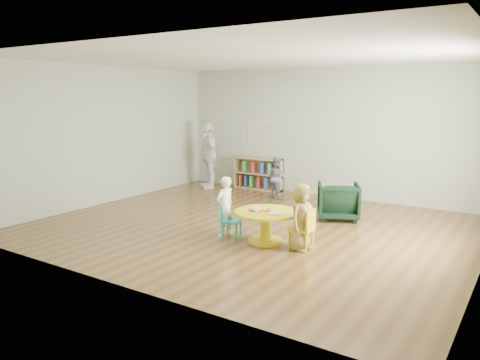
{
  "coord_description": "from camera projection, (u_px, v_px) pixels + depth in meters",
  "views": [
    {
      "loc": [
        4.01,
        -6.57,
        2.19
      ],
      "look_at": [
        -0.07,
        -0.3,
        0.84
      ],
      "focal_mm": 35.0,
      "sensor_mm": 36.0,
      "label": 1
    }
  ],
  "objects": [
    {
      "name": "room",
      "position": [
        254.0,
        115.0,
        7.62
      ],
      "size": [
        7.1,
        7.0,
        2.8
      ],
      "color": "#56391B",
      "rests_on": "ground"
    },
    {
      "name": "activity_table",
      "position": [
        266.0,
        221.0,
        7.05
      ],
      "size": [
        0.97,
        0.97,
        0.53
      ],
      "rotation": [
        0.0,
        0.0,
        -0.11
      ],
      "color": "yellow",
      "rests_on": "ground"
    },
    {
      "name": "kid_chair_left",
      "position": [
        230.0,
        220.0,
        7.33
      ],
      "size": [
        0.34,
        0.34,
        0.52
      ],
      "rotation": [
        0.0,
        0.0,
        -1.32
      ],
      "color": "teal",
      "rests_on": "ground"
    },
    {
      "name": "kid_chair_right",
      "position": [
        304.0,
        228.0,
        6.73
      ],
      "size": [
        0.33,
        0.33,
        0.59
      ],
      "rotation": [
        0.0,
        0.0,
        1.61
      ],
      "color": "yellow",
      "rests_on": "ground"
    },
    {
      "name": "bookshelf",
      "position": [
        258.0,
        174.0,
        11.12
      ],
      "size": [
        1.2,
        0.3,
        0.75
      ],
      "color": "#A18559",
      "rests_on": "ground"
    },
    {
      "name": "alphabet_poster",
      "position": [
        262.0,
        132.0,
        11.04
      ],
      "size": [
        0.74,
        0.01,
        0.54
      ],
      "color": "silver",
      "rests_on": "ground"
    },
    {
      "name": "armchair",
      "position": [
        338.0,
        201.0,
        8.4
      ],
      "size": [
        0.96,
        0.96,
        0.66
      ],
      "primitive_type": "imported",
      "rotation": [
        0.0,
        0.0,
        3.6
      ],
      "color": "black",
      "rests_on": "ground"
    },
    {
      "name": "child_left",
      "position": [
        225.0,
        207.0,
        7.34
      ],
      "size": [
        0.29,
        0.38,
        0.96
      ],
      "primitive_type": "imported",
      "rotation": [
        0.0,
        0.0,
        -1.75
      ],
      "color": "white",
      "rests_on": "ground"
    },
    {
      "name": "child_right",
      "position": [
        301.0,
        217.0,
        6.67
      ],
      "size": [
        0.33,
        0.49,
        0.98
      ],
      "primitive_type": "imported",
      "rotation": [
        0.0,
        0.0,
        1.54
      ],
      "color": "yellow",
      "rests_on": "ground"
    },
    {
      "name": "toddler",
      "position": [
        276.0,
        177.0,
        10.12
      ],
      "size": [
        0.51,
        0.44,
        0.91
      ],
      "primitive_type": "imported",
      "rotation": [
        0.0,
        0.0,
        2.89
      ],
      "color": "#161D37",
      "rests_on": "ground"
    },
    {
      "name": "adult_caretaker",
      "position": [
        209.0,
        155.0,
        11.17
      ],
      "size": [
        0.98,
        0.87,
        1.59
      ],
      "primitive_type": "imported",
      "rotation": [
        0.0,
        0.0,
        -0.64
      ],
      "color": "white",
      "rests_on": "ground"
    }
  ]
}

